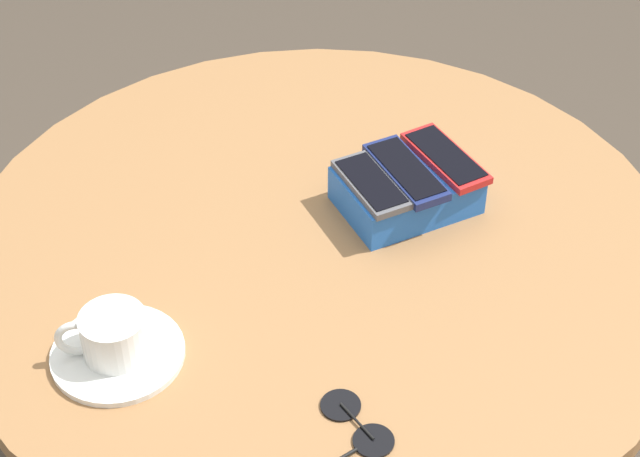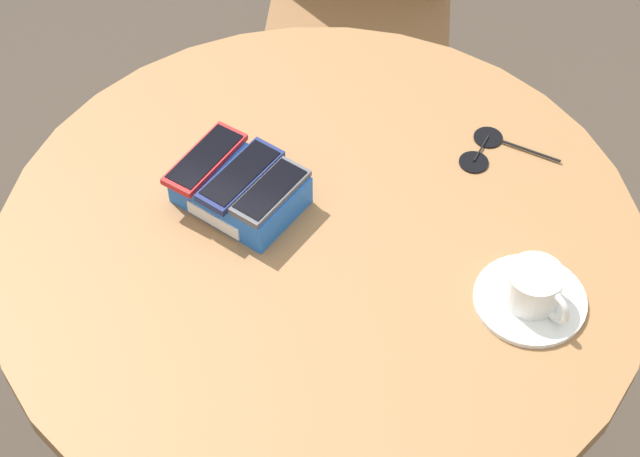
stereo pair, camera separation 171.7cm
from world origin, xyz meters
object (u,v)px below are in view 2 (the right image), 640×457
phone_red (205,159)px  coffee_cup (535,287)px  sunglasses (486,150)px  chair_near_window (358,26)px  phone_gray (269,192)px  round_table (320,292)px  saucer (530,300)px  phone_box (240,190)px  phone_navy (240,175)px

phone_red → coffee_cup: (0.50, 0.02, -0.02)m
sunglasses → chair_near_window: bearing=133.7°
phone_red → phone_gray: bearing=-6.3°
round_table → coffee_cup: bearing=6.3°
saucer → phone_gray: bearing=-174.5°
round_table → phone_box: bearing=177.6°
phone_red → phone_gray: same height
chair_near_window → coffee_cup: bearing=-49.1°
phone_navy → phone_gray: 0.05m
phone_navy → coffee_cup: 0.44m
phone_gray → coffee_cup: 0.39m
round_table → chair_near_window: (-0.31, 0.74, -0.15)m
phone_box → chair_near_window: size_ratio=0.20×
coffee_cup → chair_near_window: (-0.61, 0.71, -0.31)m
phone_red → saucer: phone_red is taller
sunglasses → chair_near_window: (-0.45, 0.47, -0.28)m
phone_box → phone_gray: size_ratio=1.41×
saucer → sunglasses: (-0.16, 0.24, -0.00)m
chair_near_window → phone_navy: bearing=-76.4°
phone_navy → phone_gray: (0.05, -0.01, -0.00)m
phone_red → phone_gray: size_ratio=1.09×
phone_box → round_table: bearing=-2.4°
phone_box → chair_near_window: 0.81m
phone_navy → coffee_cup: phone_navy is taller
saucer → chair_near_window: bearing=130.8°
phone_navy → round_table: bearing=-2.4°
saucer → coffee_cup: (0.00, -0.00, 0.03)m
phone_box → coffee_cup: 0.44m
phone_navy → sunglasses: bearing=44.1°
round_table → phone_navy: bearing=177.6°
phone_red → saucer: bearing=2.8°
phone_box → phone_gray: 0.06m
phone_box → coffee_cup: coffee_cup is taller
phone_navy → saucer: (0.43, 0.03, -0.05)m
phone_gray → saucer: bearing=5.5°
phone_gray → chair_near_window: (-0.23, 0.74, -0.33)m
phone_navy → phone_gray: bearing=-8.5°
round_table → phone_box: 0.20m
saucer → coffee_cup: coffee_cup is taller
round_table → phone_navy: (-0.13, 0.01, 0.19)m
phone_box → saucer: (0.44, 0.03, -0.02)m
round_table → coffee_cup: 0.35m
chair_near_window → saucer: bearing=-49.2°
phone_red → chair_near_window: size_ratio=0.16×
phone_navy → saucer: bearing=3.9°
phone_gray → saucer: phone_gray is taller
phone_box → sunglasses: (0.28, 0.26, -0.02)m
phone_navy → phone_box: bearing=178.7°
phone_navy → chair_near_window: (-0.18, 0.74, -0.33)m
phone_navy → coffee_cup: size_ratio=1.49×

